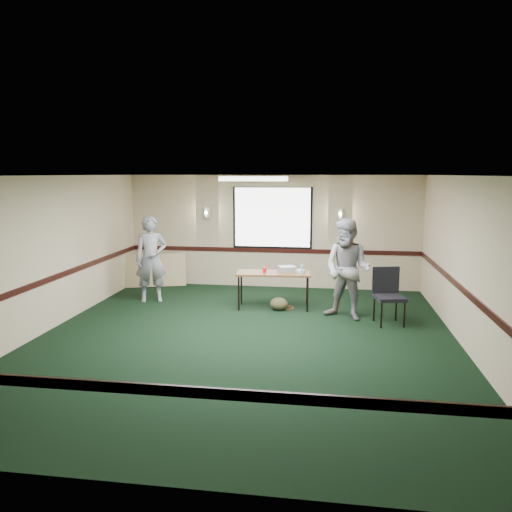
# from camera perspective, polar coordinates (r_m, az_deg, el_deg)

# --- Properties ---
(ground) EXTENTS (8.00, 8.00, 0.00)m
(ground) POSITION_cam_1_polar(r_m,az_deg,el_deg) (8.42, -1.31, -9.53)
(ground) COLOR black
(ground) RESTS_ON ground
(room_shell) EXTENTS (8.00, 8.02, 8.00)m
(room_shell) POSITION_cam_1_polar(r_m,az_deg,el_deg) (10.13, 0.68, 2.87)
(room_shell) COLOR #BDB089
(room_shell) RESTS_ON ground
(folding_table) EXTENTS (1.53, 0.70, 0.75)m
(folding_table) POSITION_cam_1_polar(r_m,az_deg,el_deg) (10.15, 2.03, -2.18)
(folding_table) COLOR #522917
(folding_table) RESTS_ON ground
(projector) EXTENTS (0.41, 0.37, 0.11)m
(projector) POSITION_cam_1_polar(r_m,az_deg,el_deg) (10.22, 3.56, -1.49)
(projector) COLOR #97999F
(projector) RESTS_ON folding_table
(game_console) EXTENTS (0.19, 0.16, 0.05)m
(game_console) POSITION_cam_1_polar(r_m,az_deg,el_deg) (10.22, 5.05, -1.70)
(game_console) COLOR silver
(game_console) RESTS_ON folding_table
(red_cup) EXTENTS (0.07, 0.07, 0.11)m
(red_cup) POSITION_cam_1_polar(r_m,az_deg,el_deg) (10.09, 0.98, -1.61)
(red_cup) COLOR red
(red_cup) RESTS_ON folding_table
(water_bottle) EXTENTS (0.06, 0.06, 0.19)m
(water_bottle) POSITION_cam_1_polar(r_m,az_deg,el_deg) (9.95, 5.28, -1.57)
(water_bottle) COLOR #83B7D7
(water_bottle) RESTS_ON folding_table
(duffel_bag) EXTENTS (0.41, 0.33, 0.26)m
(duffel_bag) POSITION_cam_1_polar(r_m,az_deg,el_deg) (10.14, 2.63, -5.49)
(duffel_bag) COLOR #454127
(duffel_bag) RESTS_ON ground
(cable_coil) EXTENTS (0.35, 0.35, 0.01)m
(cable_coil) POSITION_cam_1_polar(r_m,az_deg,el_deg) (10.33, 3.52, -5.91)
(cable_coil) COLOR red
(cable_coil) RESTS_ON ground
(folded_table) EXTENTS (1.55, 0.70, 0.79)m
(folded_table) POSITION_cam_1_polar(r_m,az_deg,el_deg) (12.42, -11.61, -1.63)
(folded_table) COLOR tan
(folded_table) RESTS_ON ground
(conference_chair) EXTENTS (0.60, 0.62, 1.03)m
(conference_chair) POSITION_cam_1_polar(r_m,az_deg,el_deg) (9.49, 14.84, -3.88)
(conference_chair) COLOR black
(conference_chair) RESTS_ON ground
(person_left) EXTENTS (0.79, 0.66, 1.85)m
(person_left) POSITION_cam_1_polar(r_m,az_deg,el_deg) (10.92, -11.90, -0.34)
(person_left) COLOR #394A7E
(person_left) RESTS_ON ground
(person_right) EXTENTS (1.14, 1.05, 1.90)m
(person_right) POSITION_cam_1_polar(r_m,az_deg,el_deg) (9.52, 10.42, -1.53)
(person_right) COLOR #7D9DC3
(person_right) RESTS_ON ground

